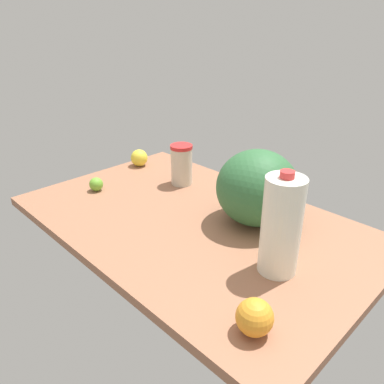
% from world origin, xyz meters
% --- Properties ---
extents(countertop, '(1.20, 0.76, 0.03)m').
position_xyz_m(countertop, '(0.00, 0.00, 0.01)').
color(countertop, '#996347').
rests_on(countertop, ground).
extents(watermelon, '(0.27, 0.27, 0.25)m').
position_xyz_m(watermelon, '(-0.16, -0.14, 0.15)').
color(watermelon, '#306738').
rests_on(watermelon, countertop).
extents(milk_jug, '(0.10, 0.10, 0.29)m').
position_xyz_m(milk_jug, '(-0.36, 0.03, 0.17)').
color(milk_jug, white).
rests_on(milk_jug, countertop).
extents(tumbler_cup, '(0.09, 0.09, 0.16)m').
position_xyz_m(tumbler_cup, '(0.24, -0.18, 0.11)').
color(tumbler_cup, beige).
rests_on(tumbler_cup, countertop).
extents(lime_beside_bowl, '(0.05, 0.05, 0.05)m').
position_xyz_m(lime_beside_bowl, '(0.43, 0.11, 0.06)').
color(lime_beside_bowl, '#6AAA31').
rests_on(lime_beside_bowl, countertop).
extents(orange_loose, '(0.08, 0.08, 0.08)m').
position_xyz_m(orange_loose, '(-0.46, 0.26, 0.07)').
color(orange_loose, orange).
rests_on(orange_loose, countertop).
extents(lemon_far_back, '(0.08, 0.08, 0.08)m').
position_xyz_m(lemon_far_back, '(0.53, -0.18, 0.07)').
color(lemon_far_back, yellow).
rests_on(lemon_far_back, countertop).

